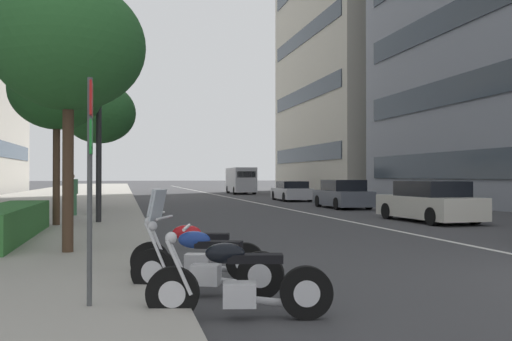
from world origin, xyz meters
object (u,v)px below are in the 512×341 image
at_px(street_tree_near_plaza_corner, 57,91).
at_px(pedestrian_on_plaza, 72,194).
at_px(car_following_behind, 291,191).
at_px(delivery_van_ahead, 241,180).
at_px(car_mid_block_traffic, 343,195).
at_px(street_lamp_with_banners, 108,55).
at_px(motorcycle_by_sign_pole, 195,254).
at_px(street_tree_mid_sidewalk, 68,46).
at_px(parking_sign_by_curb, 90,163).
at_px(car_approaching_light, 429,203).
at_px(motorcycle_far_end_row, 238,284).
at_px(street_tree_far_plaza, 99,113).
at_px(motorcycle_second_in_row, 203,265).

distance_m(street_tree_near_plaza_corner, pedestrian_on_plaza, 5.38).
bearing_deg(pedestrian_on_plaza, car_following_behind, 108.73).
distance_m(delivery_van_ahead, street_tree_near_plaza_corner, 35.17).
distance_m(car_following_behind, street_tree_near_plaza_corner, 22.22).
bearing_deg(car_mid_block_traffic, street_lamp_with_banners, 124.70).
xyz_separation_m(motorcycle_by_sign_pole, street_tree_mid_sidewalk, (2.85, 2.18, 3.84)).
height_order(street_tree_near_plaza_corner, pedestrian_on_plaza, street_tree_near_plaza_corner).
bearing_deg(parking_sign_by_curb, street_tree_mid_sidewalk, 8.24).
xyz_separation_m(motorcycle_by_sign_pole, delivery_van_ahead, (41.96, -9.67, 0.88)).
distance_m(car_approaching_light, street_tree_near_plaza_corner, 13.41).
relative_size(motorcycle_far_end_row, street_tree_far_plaza, 0.37).
distance_m(car_following_behind, parking_sign_by_curb, 31.10).
relative_size(parking_sign_by_curb, street_tree_mid_sidewalk, 0.49).
height_order(delivery_van_ahead, street_tree_far_plaza, street_tree_far_plaza).
xyz_separation_m(car_approaching_light, street_tree_near_plaza_corner, (0.05, 12.91, 3.63)).
bearing_deg(motorcycle_by_sign_pole, car_approaching_light, -119.29).
bearing_deg(street_tree_mid_sidewalk, parking_sign_by_curb, -171.76).
distance_m(car_mid_block_traffic, street_tree_mid_sidewalk, 19.73).
xyz_separation_m(street_tree_far_plaza, pedestrian_on_plaza, (-3.52, 0.87, -3.55)).
xyz_separation_m(car_approaching_light, street_tree_far_plaza, (7.76, 11.95, 3.82)).
bearing_deg(delivery_van_ahead, car_approaching_light, -177.63).
distance_m(motorcycle_by_sign_pole, car_following_behind, 28.68).
bearing_deg(car_mid_block_traffic, motorcycle_second_in_row, 153.05).
xyz_separation_m(motorcycle_by_sign_pole, street_tree_far_plaza, (17.06, 2.18, 4.09)).
bearing_deg(street_tree_mid_sidewalk, car_following_behind, -26.86).
bearing_deg(pedestrian_on_plaza, motorcycle_second_in_row, -15.31).
distance_m(motorcycle_second_in_row, pedestrian_on_plaza, 15.01).
xyz_separation_m(car_approaching_light, car_following_behind, (17.59, -0.22, -0.07)).
relative_size(car_approaching_light, street_lamp_with_banners, 0.48).
bearing_deg(street_tree_far_plaza, parking_sign_by_curb, -177.91).
xyz_separation_m(car_following_behind, street_tree_near_plaza_corner, (-17.54, 13.13, 3.70)).
bearing_deg(street_tree_near_plaza_corner, pedestrian_on_plaza, -1.16).
bearing_deg(car_mid_block_traffic, motorcycle_far_end_row, 155.06).
bearing_deg(street_tree_near_plaza_corner, street_tree_far_plaza, -7.07).
relative_size(motorcycle_far_end_row, motorcycle_second_in_row, 1.06).
bearing_deg(street_tree_near_plaza_corner, car_approaching_light, -90.22).
bearing_deg(motorcycle_second_in_row, street_tree_mid_sidewalk, -37.74).
bearing_deg(car_approaching_light, pedestrian_on_plaza, 69.05).
relative_size(motorcycle_second_in_row, delivery_van_ahead, 0.33).
xyz_separation_m(street_lamp_with_banners, street_tree_near_plaza_corner, (-0.79, 1.53, -1.35)).
relative_size(motorcycle_second_in_row, street_tree_mid_sidewalk, 0.37).
height_order(motorcycle_far_end_row, parking_sign_by_curb, parking_sign_by_curb).
height_order(motorcycle_by_sign_pole, street_tree_far_plaza, street_tree_far_plaza).
relative_size(car_approaching_light, street_tree_mid_sidewalk, 0.84).
xyz_separation_m(car_approaching_light, car_mid_block_traffic, (8.66, -0.22, -0.01)).
bearing_deg(street_tree_near_plaza_corner, delivery_van_ahead, -21.43).
bearing_deg(car_approaching_light, motorcycle_second_in_row, 134.18).
height_order(delivery_van_ahead, parking_sign_by_curb, parking_sign_by_curb).
bearing_deg(parking_sign_by_curb, motorcycle_second_in_row, -59.80).
height_order(motorcycle_second_in_row, pedestrian_on_plaza, pedestrian_on_plaza).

